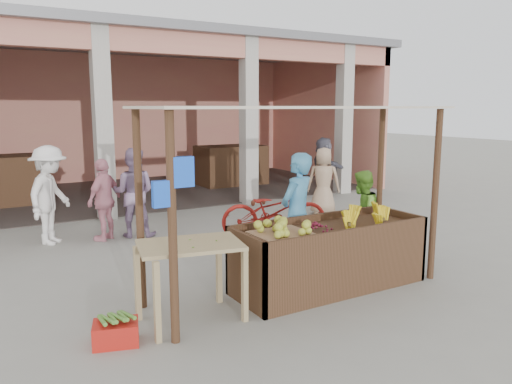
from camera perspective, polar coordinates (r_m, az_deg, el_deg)
ground at (r=6.57m, az=4.82°, el=-11.53°), size 60.00×60.00×0.00m
market_building at (r=14.37m, az=-16.24°, el=10.65°), size 14.40×6.40×4.20m
fruit_stall at (r=6.73m, az=8.38°, el=-7.48°), size 2.60×0.95×0.80m
stall_awning at (r=6.18m, az=4.65°, el=5.98°), size 4.09×1.35×2.39m
banana_heap at (r=6.90m, az=12.14°, el=-2.95°), size 0.98×0.53×0.18m
melon_tray at (r=6.10m, az=2.92°, el=-4.44°), size 0.69×0.60×0.19m
berry_heap at (r=6.39m, az=6.81°, el=-3.93°), size 0.47×0.39×0.15m
side_table at (r=5.58m, az=-7.52°, el=-7.23°), size 1.24×0.95×0.90m
papaya_pile at (r=5.52m, az=-7.57°, el=-4.86°), size 0.67×0.38×0.19m
red_crate at (r=5.43m, az=-15.72°, el=-15.26°), size 0.52×0.44×0.23m
plantain_bundle at (r=5.37m, az=-15.79°, el=-13.80°), size 0.35×0.24×0.07m
produce_sacks at (r=12.13m, az=0.27°, el=-0.22°), size 0.73×0.46×0.56m
vendor_blue at (r=7.16m, az=4.71°, el=-1.97°), size 0.84×0.74×1.86m
vendor_green at (r=8.06m, az=11.97°, el=-2.25°), size 0.81×0.68×1.47m
motorcycle at (r=9.06m, az=2.11°, el=-2.05°), size 1.37×2.14×1.06m
shopper_a at (r=9.35m, az=-22.51°, el=0.08°), size 1.19×1.32×1.86m
shopper_b at (r=9.30m, az=-16.95°, el=-0.53°), size 1.03×0.97×1.58m
shopper_c at (r=11.17m, az=7.73°, el=1.67°), size 0.94×0.91×1.65m
shopper_d at (r=13.37m, az=7.73°, el=3.02°), size 0.94×1.64×1.67m
shopper_f at (r=9.40m, az=-13.85°, el=0.40°), size 1.01×0.87×1.80m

